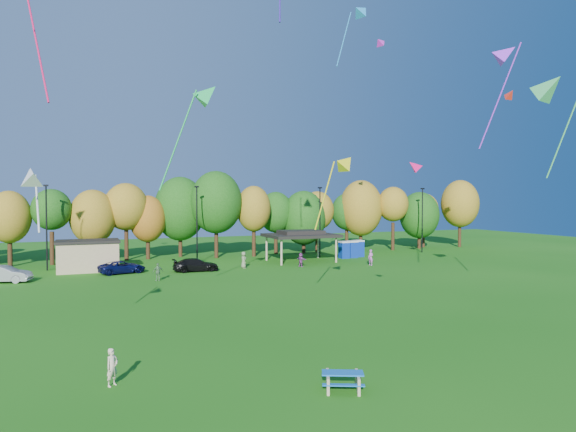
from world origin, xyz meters
name	(u,v)px	position (x,y,z in m)	size (l,w,h in m)	color
ground	(346,372)	(0.00, 0.00, 0.00)	(160.00, 160.00, 0.00)	#19600F
tree_line	(163,212)	(-1.03, 45.51, 5.91)	(93.57, 10.55, 11.15)	black
lamp_posts	(197,222)	(2.00, 40.00, 4.90)	(64.50, 0.25, 9.09)	black
utility_building	(88,255)	(-10.00, 38.00, 1.64)	(6.30, 4.30, 3.25)	tan
pavilion	(301,235)	(14.00, 37.00, 3.23)	(8.20, 6.20, 3.77)	tan
porta_potties	(352,249)	(21.69, 38.22, 1.10)	(3.75, 1.97, 2.18)	#0B2D9B
picnic_table	(343,380)	(-1.12, -1.76, 0.41)	(2.07, 1.93, 0.71)	tan
kite_flyer	(112,367)	(-9.62, 2.18, 0.77)	(0.56, 0.37, 1.54)	beige
car_b	(4,274)	(-17.21, 32.83, 0.77)	(1.63, 4.67, 1.54)	#9A9A9F
car_c	(122,267)	(-6.81, 34.76, 0.64)	(2.12, 4.61, 1.28)	#0B0F42
car_d	(196,265)	(0.43, 33.40, 0.69)	(1.92, 4.72, 1.37)	black
far_person_0	(158,272)	(-4.12, 28.49, 0.84)	(0.99, 0.41, 1.69)	#53824F
far_person_1	(244,260)	(5.77, 33.78, 0.90)	(0.88, 0.57, 1.81)	#758259
far_person_2	(301,260)	(12.06, 32.55, 0.78)	(1.44, 0.46, 1.55)	#983F91
far_person_3	(371,257)	(19.92, 30.67, 0.90)	(0.66, 0.43, 1.80)	#C75EC5
kite_0	(550,87)	(19.99, 7.01, 15.45)	(2.93, 4.84, 7.87)	#41B85F
kite_1	(346,163)	(6.25, 11.59, 10.05)	(3.34, 1.68, 5.49)	#CEC915
kite_3	(208,95)	(-2.73, 14.23, 14.53)	(4.47, 1.82, 7.51)	green
kite_4	(510,94)	(30.32, 20.78, 18.32)	(1.21, 1.56, 1.49)	red
kite_7	(362,12)	(14.99, 24.41, 25.81)	(3.91, 2.11, 6.55)	#228CD7
kite_8	(507,54)	(19.40, 10.40, 18.55)	(4.55, 3.51, 8.49)	#992BE8
kite_9	(414,166)	(7.73, 5.88, 9.57)	(1.30, 1.21, 1.05)	#E80C5F
kite_10	(32,176)	(-12.85, 7.39, 8.72)	(1.39, 2.29, 3.53)	silver
kite_15	(382,42)	(15.64, 21.87, 22.21)	(1.49, 1.33, 1.27)	#D924C1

